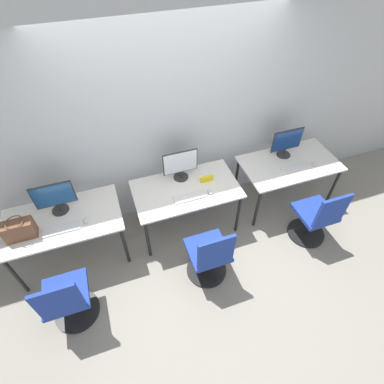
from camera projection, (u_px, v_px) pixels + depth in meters
name	position (u px, v px, depth m)	size (l,w,h in m)	color
ground_plane	(196.00, 245.00, 3.90)	(20.00, 20.00, 0.00)	gray
wall_back	(172.00, 118.00, 3.45)	(12.00, 0.05, 2.80)	#B7BCC1
desk_left	(63.00, 223.00, 3.35)	(1.28, 0.73, 0.70)	silver
monitor_left	(55.00, 197.00, 3.24)	(0.43, 0.19, 0.40)	#2D2D2D
keyboard_left	(62.00, 229.00, 3.20)	(0.39, 0.13, 0.02)	silver
mouse_left	(86.00, 220.00, 3.27)	(0.06, 0.09, 0.03)	silver
office_chair_left	(68.00, 301.00, 2.99)	(0.48, 0.48, 0.91)	black
desk_center	(186.00, 192.00, 3.68)	(1.28, 0.73, 0.70)	silver
monitor_center	(180.00, 164.00, 3.62)	(0.43, 0.19, 0.40)	#2D2D2D
keyboard_center	(190.00, 197.00, 3.52)	(0.39, 0.13, 0.02)	silver
mouse_center	(210.00, 192.00, 3.57)	(0.06, 0.09, 0.03)	silver
office_chair_center	(209.00, 257.00, 3.34)	(0.48, 0.48, 0.91)	black
desk_right	(289.00, 166.00, 4.01)	(1.28, 0.73, 0.70)	silver
monitor_right	(287.00, 142.00, 3.92)	(0.43, 0.19, 0.40)	#2D2D2D
keyboard_right	(295.00, 168.00, 3.88)	(0.39, 0.13, 0.02)	silver
mouse_right	(314.00, 164.00, 3.93)	(0.06, 0.09, 0.03)	silver
office_chair_right	(316.00, 219.00, 3.72)	(0.48, 0.48, 0.91)	black
handbag	(19.00, 230.00, 3.06)	(0.30, 0.18, 0.25)	brown
placard_center	(207.00, 179.00, 3.69)	(0.16, 0.03, 0.08)	yellow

